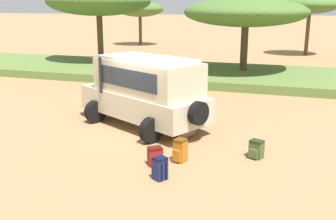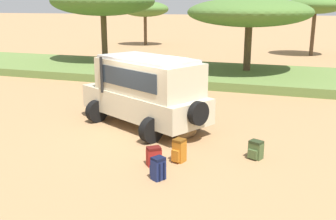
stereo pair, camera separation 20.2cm
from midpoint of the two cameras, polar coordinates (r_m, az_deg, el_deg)
ground_plane at (r=13.21m, az=-3.71°, el=-3.25°), size 320.00×320.00×0.00m
grass_bank at (r=23.09m, az=6.21°, el=5.17°), size 120.00×7.00×0.44m
safari_vehicle at (r=13.54m, az=-3.81°, el=2.88°), size 5.33×3.97×2.44m
backpack_beside_front_wheel at (r=11.20m, az=12.17°, el=-5.62°), size 0.43×0.44×0.52m
backpack_cluster_center at (r=10.69m, az=1.22°, el=-5.93°), size 0.37×0.44×0.64m
backpack_near_rear_wheel at (r=10.46m, az=-2.42°, el=-6.79°), size 0.46×0.46×0.51m
backpack_outermost at (r=9.66m, az=-1.78°, el=-8.51°), size 0.42×0.39×0.58m
duffel_bag_low_black_case at (r=12.60m, az=2.22°, el=-3.27°), size 0.53×0.80×0.47m
acacia_tree_far_left at (r=42.11m, az=-4.23°, el=14.38°), size 4.97×4.24×4.52m
acacia_tree_left_mid at (r=27.34m, az=-10.26°, el=15.26°), size 6.99×6.56×5.34m
acacia_tree_centre_back at (r=23.27m, az=10.98°, el=13.73°), size 6.98×7.63×4.54m
acacia_tree_right_mid at (r=35.29m, az=19.75°, el=14.11°), size 4.56×4.43×4.84m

